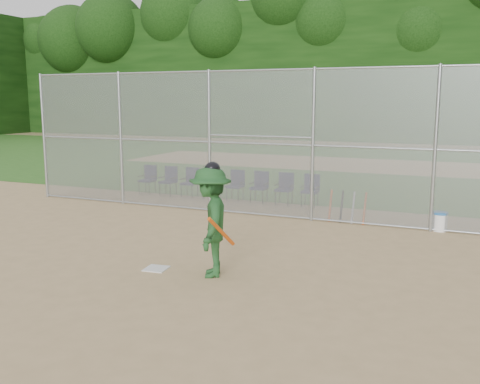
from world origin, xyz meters
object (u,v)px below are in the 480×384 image
at_px(chair_0, 147,180).
at_px(water_cooler, 440,221).
at_px(batter_at_plate, 211,221).
at_px(home_plate, 156,269).

bearing_deg(chair_0, water_cooler, -10.23).
bearing_deg(water_cooler, batter_at_plate, -125.09).
relative_size(home_plate, chair_0, 0.43).
bearing_deg(batter_at_plate, chair_0, 130.07).
height_order(home_plate, chair_0, chair_0).
bearing_deg(home_plate, water_cooler, 47.97).
distance_m(home_plate, water_cooler, 7.16).
xyz_separation_m(water_cooler, chair_0, (-9.51, 1.72, 0.24)).
xyz_separation_m(batter_at_plate, chair_0, (-5.84, 6.94, -0.53)).
bearing_deg(chair_0, home_plate, -56.10).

